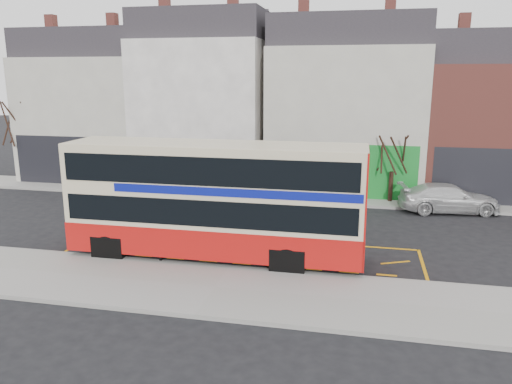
% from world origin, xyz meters
% --- Properties ---
extents(ground, '(120.00, 120.00, 0.00)m').
position_xyz_m(ground, '(0.00, 0.00, 0.00)').
color(ground, black).
rests_on(ground, ground).
extents(pavement, '(40.00, 4.00, 0.15)m').
position_xyz_m(pavement, '(0.00, -2.30, 0.07)').
color(pavement, gray).
rests_on(pavement, ground).
extents(kerb, '(40.00, 0.15, 0.15)m').
position_xyz_m(kerb, '(0.00, -0.38, 0.07)').
color(kerb, gray).
rests_on(kerb, ground).
extents(far_pavement, '(50.00, 3.00, 0.15)m').
position_xyz_m(far_pavement, '(0.00, 11.00, 0.07)').
color(far_pavement, gray).
rests_on(far_pavement, ground).
extents(road_markings, '(14.00, 3.40, 0.01)m').
position_xyz_m(road_markings, '(0.00, 1.60, 0.01)').
color(road_markings, orange).
rests_on(road_markings, ground).
extents(terrace_far_left, '(8.00, 8.01, 10.80)m').
position_xyz_m(terrace_far_left, '(-13.50, 14.99, 4.82)').
color(terrace_far_left, beige).
rests_on(terrace_far_left, ground).
extents(terrace_left, '(8.00, 8.01, 11.80)m').
position_xyz_m(terrace_left, '(-5.50, 14.99, 5.32)').
color(terrace_left, white).
rests_on(terrace_left, ground).
extents(terrace_green_shop, '(9.00, 8.01, 11.30)m').
position_xyz_m(terrace_green_shop, '(3.50, 14.99, 5.07)').
color(terrace_green_shop, beige).
rests_on(terrace_green_shop, ground).
extents(terrace_right, '(9.00, 8.01, 10.30)m').
position_xyz_m(terrace_right, '(12.50, 14.99, 4.57)').
color(terrace_right, '#9D4A3F').
rests_on(terrace_right, ground).
extents(double_decker_bus, '(11.26, 2.65, 4.49)m').
position_xyz_m(double_decker_bus, '(-0.79, 0.67, 2.36)').
color(double_decker_bus, beige).
rests_on(double_decker_bus, ground).
extents(bus_stop_post, '(0.72, 0.12, 2.89)m').
position_xyz_m(bus_stop_post, '(-2.62, -0.39, 1.89)').
color(bus_stop_post, black).
rests_on(bus_stop_post, pavement).
extents(car_silver, '(4.22, 2.54, 1.35)m').
position_xyz_m(car_silver, '(-6.06, 9.76, 0.67)').
color(car_silver, silver).
rests_on(car_silver, ground).
extents(car_grey, '(4.79, 2.56, 1.50)m').
position_xyz_m(car_grey, '(-0.80, 9.33, 0.75)').
color(car_grey, '#3F4046').
rests_on(car_grey, ground).
extents(car_white, '(5.28, 2.74, 1.46)m').
position_xyz_m(car_white, '(9.08, 9.62, 0.73)').
color(car_white, silver).
rests_on(car_white, ground).
extents(street_tree_left, '(3.16, 3.16, 6.81)m').
position_xyz_m(street_tree_left, '(-17.39, 11.80, 4.65)').
color(street_tree_left, '#301E15').
rests_on(street_tree_left, ground).
extents(street_tree_right, '(2.25, 2.25, 4.85)m').
position_xyz_m(street_tree_right, '(6.20, 10.79, 3.30)').
color(street_tree_right, '#301E15').
rests_on(street_tree_right, ground).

